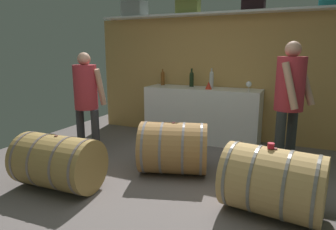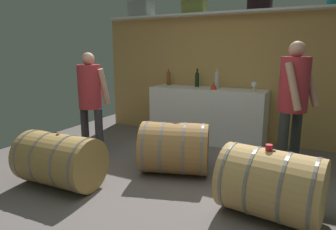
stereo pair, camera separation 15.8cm
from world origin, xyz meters
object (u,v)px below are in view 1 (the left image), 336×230
wine_bottle_dark (192,79)px  red_funnel (209,85)px  toolcase_grey (134,9)px  wine_bottle_amber (163,78)px  wine_barrel_flank (173,148)px  tasting_cup (271,146)px  wine_bottle_clear (211,79)px  toolcase_black (254,2)px  winemaker_pouring (290,94)px  work_cabinet (202,114)px  wine_glass (249,84)px  wine_barrel_far (58,162)px  visitor_tasting (86,95)px  toolcase_olive (188,6)px  wine_barrel_near (273,182)px

wine_bottle_dark → red_funnel: bearing=-30.2°
toolcase_grey → wine_bottle_amber: (0.59, -0.06, -1.23)m
wine_barrel_flank → tasting_cup: size_ratio=15.84×
wine_bottle_amber → wine_bottle_clear: 0.94m
toolcase_grey → toolcase_black: size_ratio=1.22×
wine_bottle_amber → wine_bottle_clear: bearing=-6.0°
toolcase_black → winemaker_pouring: (0.66, -1.05, -1.25)m
winemaker_pouring → wine_barrel_flank: bearing=-38.5°
work_cabinet → red_funnel: bearing=-38.8°
wine_glass → tasting_cup: size_ratio=2.48×
wine_bottle_clear → wine_barrel_flank: bearing=-91.3°
red_funnel → wine_barrel_flank: 1.53m
wine_barrel_far → work_cabinet: bearing=67.8°
visitor_tasting → wine_bottle_clear: bearing=52.1°
wine_bottle_clear → red_funnel: wine_bottle_clear is taller
wine_barrel_far → wine_glass: bearing=52.4°
toolcase_olive → toolcase_grey: bearing=176.0°
wine_bottle_amber → visitor_tasting: 1.70m
wine_glass → wine_barrel_flank: (-0.67, -1.40, -0.69)m
wine_bottle_amber → winemaker_pouring: size_ratio=0.18×
wine_barrel_near → visitor_tasting: 2.65m
toolcase_olive → winemaker_pouring: 2.39m
toolcase_grey → wine_barrel_flank: 2.97m
wine_glass → red_funnel: (-0.64, -0.01, -0.04)m
wine_bottle_dark → visitor_tasting: visitor_tasting is taller
toolcase_grey → toolcase_black: (2.12, 0.00, -0.01)m
toolcase_olive → toolcase_black: bearing=-4.0°
toolcase_olive → wine_bottle_clear: toolcase_olive is taller
wine_bottle_amber → tasting_cup: size_ratio=4.71×
wine_barrel_near → wine_bottle_clear: bearing=127.9°
wine_bottle_amber → tasting_cup: 3.03m
work_cabinet → wine_barrel_far: size_ratio=2.04×
wine_barrel_far → toolcase_olive: bearing=76.2°
wine_bottle_clear → wine_glass: 0.65m
work_cabinet → visitor_tasting: size_ratio=1.29×
wine_barrel_near → tasting_cup: size_ratio=15.51×
toolcase_grey → work_cabinet: size_ratio=0.21×
wine_glass → wine_bottle_amber: bearing=171.6°
wine_barrel_near → wine_bottle_amber: bearing=142.4°
toolcase_grey → wine_barrel_far: toolcase_grey is taller
wine_glass → wine_barrel_near: wine_glass is taller
wine_bottle_amber → red_funnel: 0.96m
work_cabinet → winemaker_pouring: winemaker_pouring is taller
wine_bottle_dark → visitor_tasting: (-0.96, -1.63, -0.12)m
toolcase_black → wine_bottle_dark: (-0.96, -0.08, -1.21)m
wine_glass → red_funnel: bearing=-179.5°
work_cabinet → wine_bottle_clear: bearing=12.3°
wine_bottle_dark → wine_bottle_amber: (-0.56, 0.02, -0.01)m
winemaker_pouring → visitor_tasting: bearing=-50.5°
toolcase_grey → red_funnel: bearing=-6.6°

